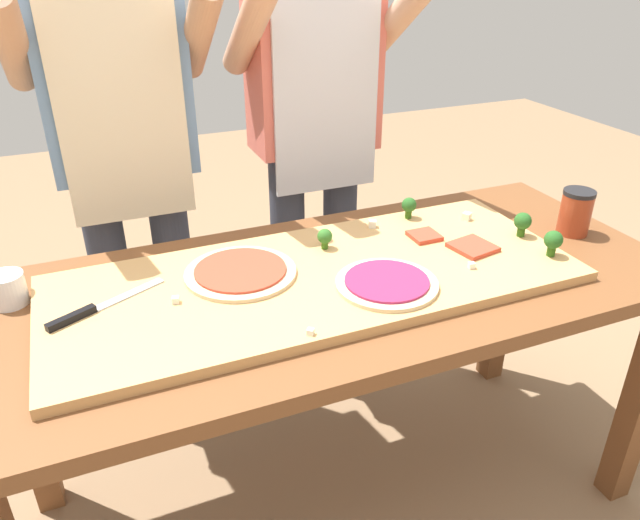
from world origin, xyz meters
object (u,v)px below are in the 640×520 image
object	(u,v)px
chefs_knife	(91,310)
pizza_slice_center	(424,236)
flour_cup	(8,291)
broccoli_floret_front_right	(409,206)
pizza_whole_beet_magenta	(387,283)
prep_table	(337,314)
broccoli_floret_front_mid	(523,222)
cook_right	(315,119)
cheese_crumble_d	(175,299)
pizza_whole_tomato_red	(241,272)
cheese_crumble_a	(472,265)
broccoli_floret_back_right	(325,237)
pizza_slice_far_right	(473,247)
cheese_crumble_b	(372,224)
cook_left	(123,139)
broccoli_floret_front_left	(553,241)
sauce_jar	(576,212)
cheese_crumble_c	(310,332)
cheese_crumble_e	(467,216)

from	to	relation	value
chefs_knife	pizza_slice_center	world-z (taller)	chefs_knife
flour_cup	broccoli_floret_front_right	bearing A→B (deg)	1.15
pizza_whole_beet_magenta	prep_table	bearing A→B (deg)	123.20
broccoli_floret_front_mid	cook_right	world-z (taller)	cook_right
cheese_crumble_d	pizza_whole_tomato_red	bearing A→B (deg)	20.86
cheese_crumble_a	flour_cup	xyz separation A→B (m)	(-1.05, 0.30, 0.00)
pizza_slice_center	broccoli_floret_back_right	world-z (taller)	broccoli_floret_back_right
pizza_slice_far_right	flour_cup	xyz separation A→B (m)	(-1.12, 0.22, 0.00)
prep_table	cheese_crumble_b	world-z (taller)	cheese_crumble_b
chefs_knife	cheese_crumble_a	world-z (taller)	same
cheese_crumble_b	cook_left	xyz separation A→B (m)	(-0.60, 0.43, 0.19)
pizza_slice_far_right	cook_right	world-z (taller)	cook_right
pizza_whole_beet_magenta	pizza_whole_tomato_red	size ratio (longest dim) A/B	0.89
pizza_whole_tomato_red	cheese_crumble_b	bearing A→B (deg)	16.03
pizza_slice_far_right	cook_left	xyz separation A→B (m)	(-0.78, 0.65, 0.20)
flour_cup	broccoli_floret_front_left	bearing A→B (deg)	-14.31
pizza_whole_tomato_red	broccoli_floret_back_right	bearing A→B (deg)	11.82
cheese_crumble_d	sauce_jar	size ratio (longest dim) A/B	0.12
cheese_crumble_d	pizza_whole_beet_magenta	bearing A→B (deg)	-14.11
broccoli_floret_front_right	cheese_crumble_d	bearing A→B (deg)	-164.21
cheese_crumble_c	cook_left	size ratio (longest dim) A/B	0.01
broccoli_floret_front_right	cook_left	size ratio (longest dim) A/B	0.04
cheese_crumble_d	flour_cup	world-z (taller)	flour_cup
prep_table	cook_left	bearing A→B (deg)	123.57
pizza_whole_tomato_red	pizza_slice_far_right	world-z (taller)	pizza_whole_tomato_red
cheese_crumble_e	pizza_whole_tomato_red	bearing A→B (deg)	-174.93
prep_table	sauce_jar	world-z (taller)	sauce_jar
pizza_slice_center	chefs_knife	bearing A→B (deg)	-177.19
pizza_slice_center	cook_left	xyz separation A→B (m)	(-0.70, 0.54, 0.20)
pizza_slice_center	cheese_crumble_e	world-z (taller)	cheese_crumble_e
pizza_whole_beet_magenta	cheese_crumble_d	bearing A→B (deg)	165.89
broccoli_floret_back_right	cheese_crumble_c	world-z (taller)	broccoli_floret_back_right
cheese_crumble_a	cheese_crumble_c	xyz separation A→B (m)	(-0.47, -0.11, -0.00)
broccoli_floret_back_right	cook_right	world-z (taller)	cook_right
cheese_crumble_d	cheese_crumble_a	bearing A→B (deg)	-9.90
cook_left	cook_right	world-z (taller)	same
broccoli_floret_front_mid	cook_right	bearing A→B (deg)	118.81
chefs_knife	cook_right	bearing A→B (deg)	37.48
broccoli_floret_front_mid	cheese_crumble_b	size ratio (longest dim) A/B	3.31
broccoli_floret_back_right	broccoli_floret_front_right	distance (m)	0.31
broccoli_floret_front_mid	cheese_crumble_d	size ratio (longest dim) A/B	4.46
pizza_slice_far_right	broccoli_floret_front_mid	distance (m)	0.17
pizza_whole_beet_magenta	pizza_slice_far_right	distance (m)	0.31
broccoli_floret_front_left	flour_cup	size ratio (longest dim) A/B	0.83
cheese_crumble_d	flour_cup	bearing A→B (deg)	152.57
chefs_knife	cook_left	xyz separation A→B (m)	(0.16, 0.59, 0.20)
pizza_slice_far_right	cheese_crumble_a	world-z (taller)	cheese_crumble_a
prep_table	broccoli_floret_front_right	bearing A→B (deg)	33.16
broccoli_floret_front_right	cook_left	xyz separation A→B (m)	(-0.73, 0.41, 0.17)
prep_table	chefs_knife	distance (m)	0.59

